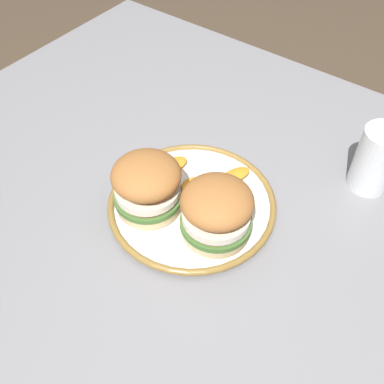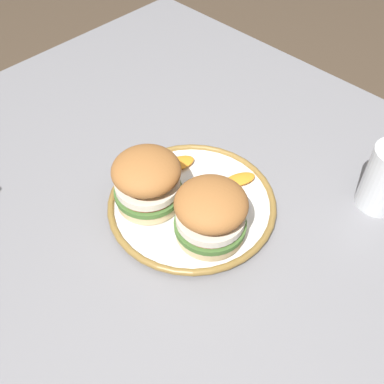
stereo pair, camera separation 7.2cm
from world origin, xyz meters
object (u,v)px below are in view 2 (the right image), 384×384
dining_table (224,252)px  dinner_plate (192,204)px  sandwich_half_right (147,180)px  sandwich_half_left (210,213)px

dining_table → dinner_plate: dinner_plate is taller
dinner_plate → sandwich_half_right: sandwich_half_right is taller
dinner_plate → sandwich_half_right: (-0.05, -0.05, 0.06)m
sandwich_half_right → dining_table: bearing=28.0°
dinner_plate → sandwich_half_left: 0.10m
dining_table → dinner_plate: size_ratio=4.67×
sandwich_half_left → dining_table: bearing=88.7°
dinner_plate → sandwich_half_left: (0.07, -0.03, 0.06)m
sandwich_half_left → sandwich_half_right: (-0.12, -0.02, 0.00)m
dining_table → sandwich_half_left: sandwich_half_left is taller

